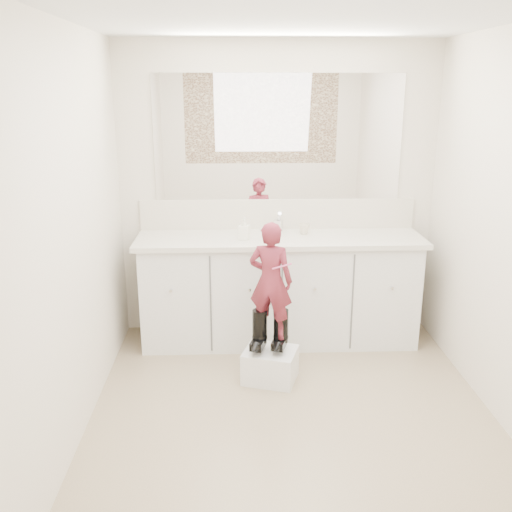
{
  "coord_description": "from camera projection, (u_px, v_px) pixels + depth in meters",
  "views": [
    {
      "loc": [
        -0.36,
        -3.16,
        2.05
      ],
      "look_at": [
        -0.21,
        0.65,
        0.9
      ],
      "focal_mm": 40.0,
      "sensor_mm": 36.0,
      "label": 1
    }
  ],
  "objects": [
    {
      "name": "backsplash",
      "position": [
        278.0,
        214.0,
        4.76
      ],
      "size": [
        2.28,
        0.03,
        0.25
      ],
      "primitive_type": "cube",
      "color": "beige",
      "rests_on": "countertop"
    },
    {
      "name": "floor",
      "position": [
        293.0,
        420.0,
        3.63
      ],
      "size": [
        3.0,
        3.0,
        0.0
      ],
      "primitive_type": "plane",
      "color": "#867657",
      "rests_on": "ground"
    },
    {
      "name": "wall_front",
      "position": [
        347.0,
        358.0,
        1.85
      ],
      "size": [
        2.6,
        0.0,
        2.6
      ],
      "primitive_type": "plane",
      "rotation": [
        -1.57,
        0.0,
        0.0
      ],
      "color": "beige",
      "rests_on": "floor"
    },
    {
      "name": "step_stool",
      "position": [
        270.0,
        365.0,
        4.1
      ],
      "size": [
        0.44,
        0.4,
        0.23
      ],
      "primitive_type": "cube",
      "rotation": [
        0.0,
        0.0,
        -0.31
      ],
      "color": "white",
      "rests_on": "floor"
    },
    {
      "name": "ceiling",
      "position": [
        302.0,
        14.0,
        2.94
      ],
      "size": [
        3.0,
        3.0,
        0.0
      ],
      "primitive_type": "plane",
      "rotation": [
        3.14,
        0.0,
        0.0
      ],
      "color": "white",
      "rests_on": "wall_back"
    },
    {
      "name": "soap_bottle",
      "position": [
        244.0,
        229.0,
        4.43
      ],
      "size": [
        0.1,
        0.1,
        0.17
      ],
      "primitive_type": "imported",
      "rotation": [
        0.0,
        0.0,
        -0.34
      ],
      "color": "white",
      "rests_on": "countertop"
    },
    {
      "name": "boot_right",
      "position": [
        281.0,
        330.0,
        4.04
      ],
      "size": [
        0.17,
        0.23,
        0.3
      ],
      "primitive_type": null,
      "rotation": [
        0.0,
        0.0,
        -0.31
      ],
      "color": "black",
      "rests_on": "step_stool"
    },
    {
      "name": "cup",
      "position": [
        304.0,
        229.0,
        4.61
      ],
      "size": [
        0.09,
        0.09,
        0.09
      ],
      "primitive_type": "imported",
      "rotation": [
        0.0,
        0.0,
        -0.01
      ],
      "color": "beige",
      "rests_on": "countertop"
    },
    {
      "name": "wall_left",
      "position": [
        69.0,
        241.0,
        3.23
      ],
      "size": [
        0.0,
        3.0,
        3.0
      ],
      "primitive_type": "plane",
      "rotation": [
        1.57,
        0.0,
        1.57
      ],
      "color": "beige",
      "rests_on": "floor"
    },
    {
      "name": "vanity_cabinet",
      "position": [
        279.0,
        291.0,
        4.68
      ],
      "size": [
        2.2,
        0.55,
        0.85
      ],
      "primitive_type": "cube",
      "color": "silver",
      "rests_on": "floor"
    },
    {
      "name": "toddler",
      "position": [
        271.0,
        281.0,
        3.94
      ],
      "size": [
        0.35,
        0.28,
        0.84
      ],
      "primitive_type": "imported",
      "rotation": [
        0.0,
        0.0,
        2.84
      ],
      "color": "#B33749",
      "rests_on": "step_stool"
    },
    {
      "name": "toothbrush",
      "position": [
        282.0,
        266.0,
        3.82
      ],
      "size": [
        0.13,
        0.05,
        0.06
      ],
      "primitive_type": "cylinder",
      "rotation": [
        0.0,
        1.22,
        -0.31
      ],
      "color": "#EA5B94",
      "rests_on": "toddler"
    },
    {
      "name": "dot_panel",
      "position": [
        353.0,
        222.0,
        1.73
      ],
      "size": [
        2.0,
        0.01,
        1.2
      ],
      "primitive_type": "cube",
      "color": "#472819",
      "rests_on": "wall_front"
    },
    {
      "name": "faucet",
      "position": [
        278.0,
        226.0,
        4.67
      ],
      "size": [
        0.08,
        0.08,
        0.1
      ],
      "primitive_type": "cylinder",
      "color": "silver",
      "rests_on": "countertop"
    },
    {
      "name": "countertop",
      "position": [
        280.0,
        239.0,
        4.53
      ],
      "size": [
        2.28,
        0.58,
        0.04
      ],
      "primitive_type": "cube",
      "color": "beige",
      "rests_on": "vanity_cabinet"
    },
    {
      "name": "wall_back",
      "position": [
        278.0,
        192.0,
        4.72
      ],
      "size": [
        2.6,
        0.0,
        2.6
      ],
      "primitive_type": "plane",
      "rotation": [
        1.57,
        0.0,
        0.0
      ],
      "color": "beige",
      "rests_on": "floor"
    },
    {
      "name": "mirror",
      "position": [
        278.0,
        138.0,
        4.58
      ],
      "size": [
        2.0,
        0.02,
        1.0
      ],
      "primitive_type": "cube",
      "color": "white",
      "rests_on": "wall_back"
    },
    {
      "name": "boot_left",
      "position": [
        260.0,
        330.0,
        4.04
      ],
      "size": [
        0.17,
        0.23,
        0.3
      ],
      "primitive_type": null,
      "rotation": [
        0.0,
        0.0,
        -0.31
      ],
      "color": "black",
      "rests_on": "step_stool"
    }
  ]
}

